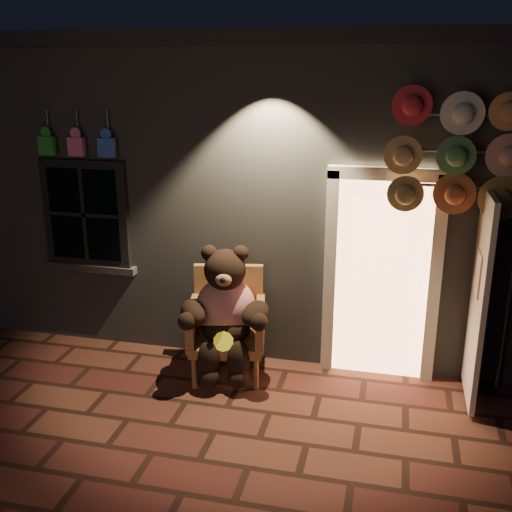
% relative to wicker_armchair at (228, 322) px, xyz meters
% --- Properties ---
extents(ground, '(60.00, 60.00, 0.00)m').
position_rel_wicker_armchair_xyz_m(ground, '(0.19, -1.12, -0.56)').
color(ground, '#542C20').
rests_on(ground, ground).
extents(shop_building, '(7.30, 5.95, 3.51)m').
position_rel_wicker_armchair_xyz_m(shop_building, '(0.19, 2.86, 1.18)').
color(shop_building, slate).
rests_on(shop_building, ground).
extents(wicker_armchair, '(0.88, 0.82, 1.12)m').
position_rel_wicker_armchair_xyz_m(wicker_armchair, '(0.00, 0.00, 0.00)').
color(wicker_armchair, olive).
rests_on(wicker_armchair, ground).
extents(teddy_bear, '(0.98, 0.84, 1.37)m').
position_rel_wicker_armchair_xyz_m(teddy_bear, '(0.02, -0.14, 0.17)').
color(teddy_bear, red).
rests_on(teddy_bear, ground).
extents(hat_rack, '(1.66, 0.22, 2.94)m').
position_rel_wicker_armchair_xyz_m(hat_rack, '(2.29, 0.15, 1.82)').
color(hat_rack, '#59595E').
rests_on(hat_rack, ground).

